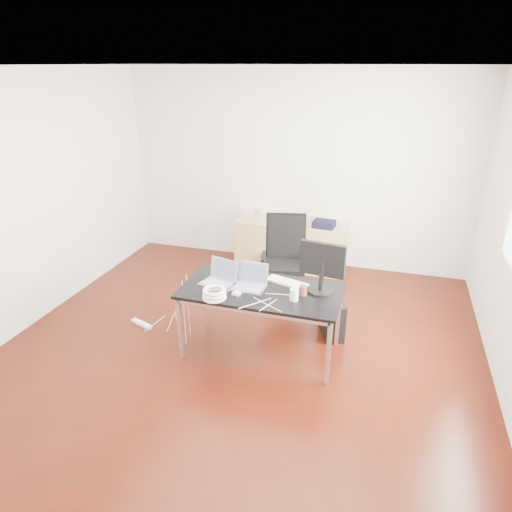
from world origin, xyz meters
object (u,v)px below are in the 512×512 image
(desk, at_px, (261,294))
(filing_cabinet_left, at_px, (255,241))
(office_chair, at_px, (285,255))
(pc_tower, at_px, (332,316))
(filing_cabinet_right, at_px, (326,249))

(desk, xyz_separation_m, filing_cabinet_left, (-0.74, 2.21, -0.33))
(office_chair, relative_size, pc_tower, 2.40)
(desk, distance_m, office_chair, 1.22)
(desk, relative_size, pc_tower, 3.56)
(desk, bearing_deg, office_chair, 91.95)
(desk, distance_m, pc_tower, 0.97)
(office_chair, relative_size, filing_cabinet_left, 1.54)
(office_chair, bearing_deg, desk, -100.47)
(desk, xyz_separation_m, filing_cabinet_right, (0.34, 2.21, -0.33))
(desk, xyz_separation_m, office_chair, (-0.04, 1.21, -0.07))
(desk, relative_size, filing_cabinet_right, 2.29)
(filing_cabinet_right, bearing_deg, office_chair, -110.78)
(filing_cabinet_right, distance_m, pc_tower, 1.70)
(office_chair, xyz_separation_m, filing_cabinet_left, (-0.69, 1.00, -0.26))
(filing_cabinet_left, bearing_deg, desk, -71.61)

